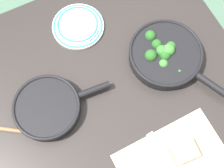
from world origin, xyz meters
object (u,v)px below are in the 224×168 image
object	(u,v)px
skillet_broccoli	(165,54)
skillet_eggs	(48,108)
dinner_plate_stack	(78,26)
wooden_spoon	(16,131)
cheese_block	(184,152)

from	to	relation	value
skillet_broccoli	skillet_eggs	distance (m)	0.49
dinner_plate_stack	wooden_spoon	bearing A→B (deg)	-142.19
skillet_eggs	dinner_plate_stack	bearing A→B (deg)	52.91
skillet_eggs	cheese_block	size ratio (longest dim) A/B	4.07
skillet_eggs	dinner_plate_stack	distance (m)	0.36
skillet_broccoli	wooden_spoon	size ratio (longest dim) A/B	1.37
cheese_block	dinner_plate_stack	bearing A→B (deg)	100.97
skillet_broccoli	cheese_block	xyz separation A→B (m)	(-0.13, -0.35, -0.01)
skillet_eggs	dinner_plate_stack	size ratio (longest dim) A/B	1.74
skillet_eggs	dinner_plate_stack	world-z (taller)	skillet_eggs
skillet_broccoli	wooden_spoon	bearing A→B (deg)	-114.05
wooden_spoon	dinner_plate_stack	xyz separation A→B (m)	(0.38, 0.29, 0.00)
skillet_eggs	skillet_broccoli	bearing A→B (deg)	3.86
cheese_block	dinner_plate_stack	distance (m)	0.64
wooden_spoon	skillet_broccoli	bearing A→B (deg)	34.84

